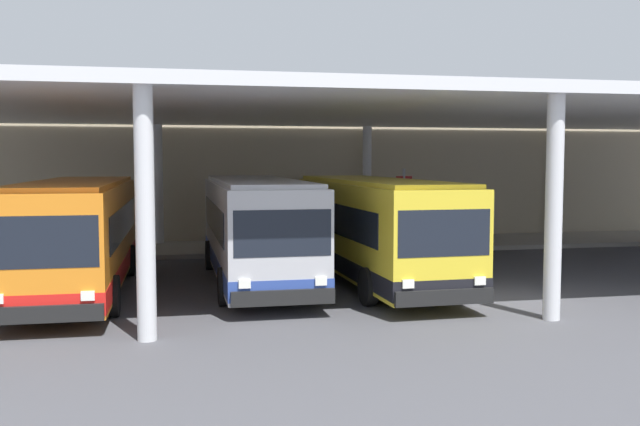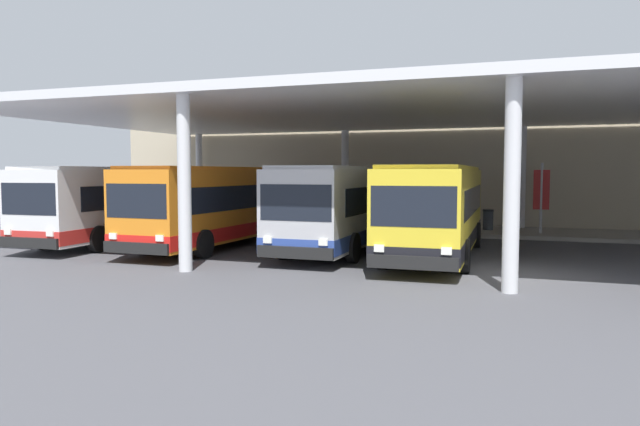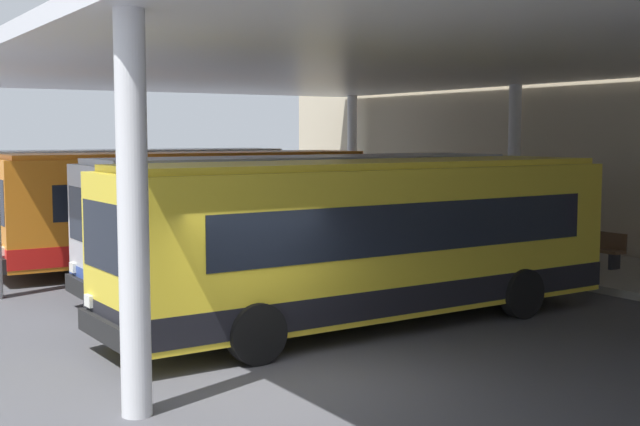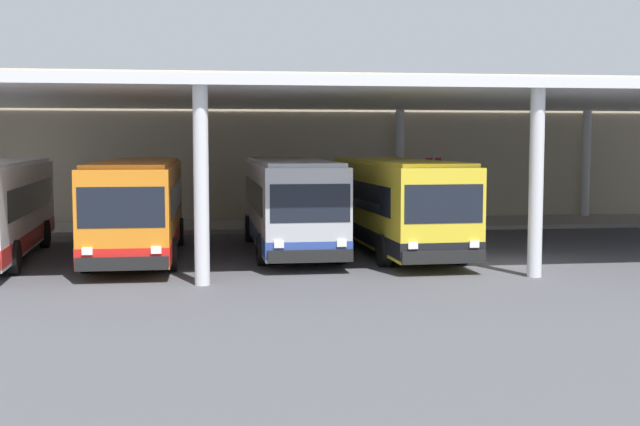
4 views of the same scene
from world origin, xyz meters
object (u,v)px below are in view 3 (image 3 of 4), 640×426
at_px(bus_middle_bay, 309,221).
at_px(bench_waiting, 595,248).
at_px(bus_nearest_bay, 132,196).
at_px(bus_far_bay, 371,240).
at_px(bus_second_bay, 192,207).

relative_size(bus_middle_bay, bench_waiting, 5.86).
bearing_deg(bus_middle_bay, bus_nearest_bay, -175.20).
relative_size(bus_far_bay, bench_waiting, 5.89).
xyz_separation_m(bus_middle_bay, bus_far_bay, (3.55, -0.75, 0.00)).
xyz_separation_m(bus_nearest_bay, bus_far_bay, (13.23, 0.06, 0.00)).
bearing_deg(bench_waiting, bus_second_bay, -128.12).
bearing_deg(bus_middle_bay, bench_waiting, 78.04).
bearing_deg(bus_middle_bay, bus_second_bay, -171.97).
height_order(bus_second_bay, bench_waiting, bus_second_bay).
bearing_deg(bench_waiting, bus_nearest_bay, -142.50).
height_order(bus_nearest_bay, bus_second_bay, same).
relative_size(bus_nearest_bay, bench_waiting, 5.90).
bearing_deg(bus_nearest_bay, bench_waiting, 37.50).
bearing_deg(bus_second_bay, bus_middle_bay, 8.03).
bearing_deg(bus_nearest_bay, bus_far_bay, 0.26).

